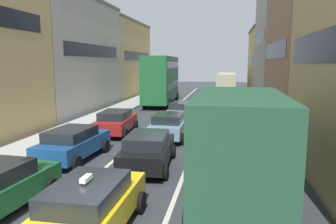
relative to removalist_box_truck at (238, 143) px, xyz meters
name	(u,v)px	position (x,y,z in m)	size (l,w,h in m)	color
sidewalk_left	(108,114)	(-10.40, 16.35, -1.90)	(2.60, 64.00, 0.14)	#BABABA
lane_stripe_left	(165,116)	(-5.40, 16.35, -1.97)	(0.16, 60.00, 0.01)	silver
lane_stripe_right	(206,117)	(-2.00, 16.35, -1.97)	(0.16, 60.00, 0.01)	silver
building_row_left	(52,50)	(-15.70, 17.08, 3.59)	(7.20, 43.90, 12.76)	tan
building_row_right	(309,54)	(6.20, 18.49, 3.19)	(7.20, 43.90, 12.47)	tan
removalist_box_truck	(238,143)	(0.00, 0.00, 0.00)	(2.80, 7.74, 3.58)	navy
taxi_centre_lane_front	(90,207)	(-3.78, -2.69, -1.18)	(2.09, 4.31, 1.66)	yellow
sedan_centre_lane_second	(148,149)	(-3.62, 3.01, -1.18)	(2.27, 4.40, 1.49)	black
wagon_left_lane_second	(73,143)	(-7.27, 3.50, -1.18)	(2.24, 4.39, 1.49)	#194C8C
hatchback_centre_lane_third	(169,125)	(-3.64, 8.53, -1.18)	(2.06, 4.30, 1.49)	#759EB7
sedan_left_lane_third	(116,121)	(-7.14, 9.11, -1.18)	(2.27, 4.40, 1.49)	#A51E1E
coupe_centre_lane_fourth	(183,111)	(-3.61, 14.25, -1.18)	(2.27, 4.40, 1.49)	silver
sedan_right_lane_behind_truck	(228,134)	(-0.27, 6.75, -1.18)	(2.12, 4.33, 1.49)	#B29319
bus_mid_queue_primary	(162,78)	(-7.20, 24.20, 0.86)	(3.13, 10.60, 5.06)	#1E6033
bus_far_queue_secondary	(226,82)	(-0.38, 37.24, -0.21)	(2.90, 10.53, 2.90)	#BFB793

